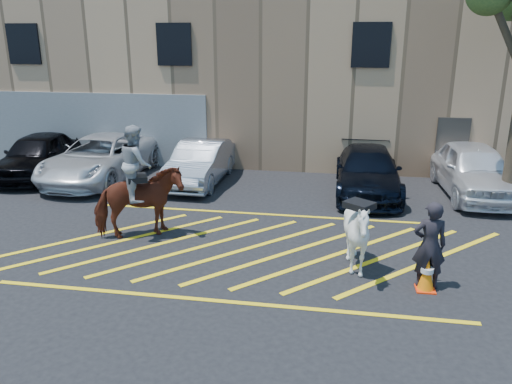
% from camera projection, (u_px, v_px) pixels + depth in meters
% --- Properties ---
extents(ground, '(90.00, 90.00, 0.00)m').
position_uv_depth(ground, '(248.00, 244.00, 12.28)').
color(ground, black).
rests_on(ground, ground).
extents(car_black_suv, '(2.36, 4.78, 1.57)m').
position_uv_depth(car_black_suv, '(38.00, 155.00, 18.02)').
color(car_black_suv, black).
rests_on(car_black_suv, ground).
extents(car_white_pickup, '(2.82, 5.64, 1.53)m').
position_uv_depth(car_white_pickup, '(100.00, 158.00, 17.65)').
color(car_white_pickup, silver).
rests_on(car_white_pickup, ground).
extents(car_silver_sedan, '(1.61, 4.40, 1.44)m').
position_uv_depth(car_silver_sedan, '(200.00, 163.00, 17.19)').
color(car_silver_sedan, '#989CA6').
rests_on(car_silver_sedan, ground).
extents(car_blue_suv, '(2.05, 4.96, 1.43)m').
position_uv_depth(car_blue_suv, '(368.00, 171.00, 16.12)').
color(car_blue_suv, black).
rests_on(car_blue_suv, ground).
extents(car_white_suv, '(2.21, 4.97, 1.66)m').
position_uv_depth(car_white_suv, '(474.00, 170.00, 15.90)').
color(car_white_suv, white).
rests_on(car_white_suv, ground).
extents(handler, '(0.70, 0.48, 1.83)m').
position_uv_depth(handler, '(429.00, 245.00, 9.95)').
color(handler, black).
rests_on(handler, ground).
extents(warehouse, '(32.42, 10.20, 7.30)m').
position_uv_depth(warehouse, '(296.00, 65.00, 22.46)').
color(warehouse, tan).
rests_on(warehouse, ground).
extents(hatching_zone, '(12.60, 5.12, 0.01)m').
position_uv_depth(hatching_zone, '(246.00, 249.00, 12.00)').
color(hatching_zone, yellow).
rests_on(hatching_zone, ground).
extents(mounted_bay, '(2.39, 1.89, 2.87)m').
position_uv_depth(mounted_bay, '(138.00, 193.00, 12.41)').
color(mounted_bay, '#5F2516').
rests_on(mounted_bay, ground).
extents(saddled_white, '(2.03, 2.06, 1.71)m').
position_uv_depth(saddled_white, '(358.00, 234.00, 10.66)').
color(saddled_white, silver).
rests_on(saddled_white, ground).
extents(traffic_cone, '(0.39, 0.39, 0.73)m').
position_uv_depth(traffic_cone, '(427.00, 273.00, 9.98)').
color(traffic_cone, '#FF320A').
rests_on(traffic_cone, ground).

